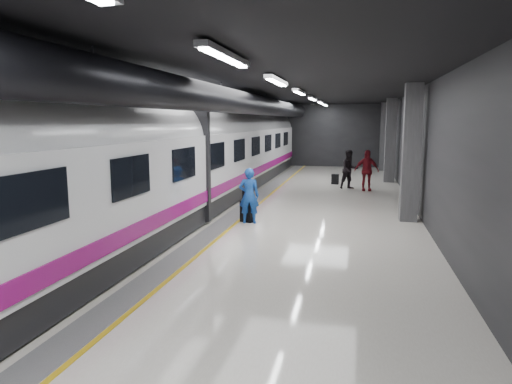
# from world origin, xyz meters

# --- Properties ---
(ground) EXTENTS (40.00, 40.00, 0.00)m
(ground) POSITION_xyz_m (0.00, 0.00, 0.00)
(ground) COLOR silver
(ground) RESTS_ON ground
(platform_hall) EXTENTS (10.02, 40.02, 4.51)m
(platform_hall) POSITION_xyz_m (-0.29, 0.96, 3.54)
(platform_hall) COLOR black
(platform_hall) RESTS_ON ground
(train) EXTENTS (3.05, 38.00, 4.05)m
(train) POSITION_xyz_m (-3.25, -0.00, 2.07)
(train) COLOR black
(train) RESTS_ON ground
(traveler_main) EXTENTS (0.73, 0.54, 1.81)m
(traveler_main) POSITION_xyz_m (-0.55, 0.46, 0.90)
(traveler_main) COLOR blue
(traveler_main) RESTS_ON ground
(suitcase_main) EXTENTS (0.50, 0.41, 0.70)m
(suitcase_main) POSITION_xyz_m (-0.65, 0.63, 0.35)
(suitcase_main) COLOR black
(suitcase_main) RESTS_ON ground
(shoulder_bag) EXTENTS (0.33, 0.23, 0.39)m
(shoulder_bag) POSITION_xyz_m (-0.65, 0.63, 0.90)
(shoulder_bag) COLOR black
(shoulder_bag) RESTS_ON suitcase_main
(traveler_far_a) EXTENTS (1.16, 1.07, 1.91)m
(traveler_far_a) POSITION_xyz_m (2.48, 8.90, 0.95)
(traveler_far_a) COLOR black
(traveler_far_a) RESTS_ON ground
(traveler_far_b) EXTENTS (1.20, 0.64, 1.94)m
(traveler_far_b) POSITION_xyz_m (3.28, 8.47, 0.97)
(traveler_far_b) COLOR maroon
(traveler_far_b) RESTS_ON ground
(suitcase_far) EXTENTS (0.39, 0.29, 0.53)m
(suitcase_far) POSITION_xyz_m (1.73, 10.44, 0.26)
(suitcase_far) COLOR black
(suitcase_far) RESTS_ON ground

